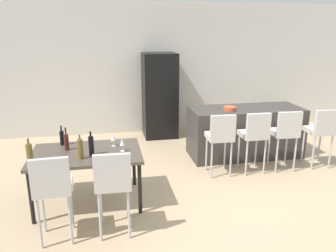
% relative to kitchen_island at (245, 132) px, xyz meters
% --- Properties ---
extents(ground_plane, '(10.00, 10.00, 0.00)m').
position_rel_kitchen_island_xyz_m(ground_plane, '(-0.57, -0.82, -0.46)').
color(ground_plane, tan).
extents(back_wall, '(10.00, 0.12, 2.90)m').
position_rel_kitchen_island_xyz_m(back_wall, '(-0.57, 1.93, 0.99)').
color(back_wall, beige).
rests_on(back_wall, ground_plane).
extents(kitchen_island, '(2.07, 0.82, 0.92)m').
position_rel_kitchen_island_xyz_m(kitchen_island, '(0.00, 0.00, 0.00)').
color(kitchen_island, '#383330').
rests_on(kitchen_island, ground_plane).
extents(bar_chair_left, '(0.42, 0.42, 1.05)m').
position_rel_kitchen_island_xyz_m(bar_chair_left, '(-0.78, -0.79, 0.24)').
color(bar_chair_left, beige).
rests_on(bar_chair_left, ground_plane).
extents(bar_chair_middle, '(0.40, 0.40, 1.05)m').
position_rel_kitchen_island_xyz_m(bar_chair_middle, '(-0.19, -0.79, 0.24)').
color(bar_chair_middle, beige).
rests_on(bar_chair_middle, ground_plane).
extents(bar_chair_right, '(0.42, 0.42, 1.05)m').
position_rel_kitchen_island_xyz_m(bar_chair_right, '(0.36, -0.79, 0.24)').
color(bar_chair_right, beige).
rests_on(bar_chair_right, ground_plane).
extents(bar_chair_far, '(0.41, 0.41, 1.05)m').
position_rel_kitchen_island_xyz_m(bar_chair_far, '(1.02, -0.79, 0.24)').
color(bar_chair_far, beige).
rests_on(bar_chair_far, ground_plane).
extents(dining_table, '(1.45, 0.96, 0.74)m').
position_rel_kitchen_island_xyz_m(dining_table, '(-2.84, -1.30, 0.22)').
color(dining_table, '#4C4238').
rests_on(dining_table, ground_plane).
extents(dining_chair_near, '(0.42, 0.42, 1.05)m').
position_rel_kitchen_island_xyz_m(dining_chair_near, '(-3.16, -2.14, 0.24)').
color(dining_chair_near, beige).
rests_on(dining_chair_near, ground_plane).
extents(dining_chair_far, '(0.41, 0.41, 1.05)m').
position_rel_kitchen_island_xyz_m(dining_chair_far, '(-2.52, -2.14, 0.24)').
color(dining_chair_far, beige).
rests_on(dining_chair_far, ground_plane).
extents(wine_bottle_far, '(0.06, 0.06, 0.28)m').
position_rel_kitchen_island_xyz_m(wine_bottle_far, '(-3.18, -0.93, 0.39)').
color(wine_bottle_far, black).
rests_on(wine_bottle_far, dining_table).
extents(wine_bottle_inner, '(0.07, 0.07, 0.32)m').
position_rel_kitchen_island_xyz_m(wine_bottle_inner, '(-2.89, -1.52, 0.41)').
color(wine_bottle_inner, brown).
rests_on(wine_bottle_inner, dining_table).
extents(wine_bottle_corner, '(0.07, 0.07, 0.32)m').
position_rel_kitchen_island_xyz_m(wine_bottle_corner, '(-2.76, -1.42, 0.41)').
color(wine_bottle_corner, black).
rests_on(wine_bottle_corner, dining_table).
extents(wine_bottle_left, '(0.08, 0.08, 0.33)m').
position_rel_kitchen_island_xyz_m(wine_bottle_left, '(-3.49, -1.58, 0.41)').
color(wine_bottle_left, brown).
rests_on(wine_bottle_left, dining_table).
extents(wine_bottle_right, '(0.06, 0.06, 0.32)m').
position_rel_kitchen_island_xyz_m(wine_bottle_right, '(-3.10, -1.16, 0.40)').
color(wine_bottle_right, '#471E19').
rests_on(wine_bottle_right, dining_table).
extents(wine_glass_middle, '(0.07, 0.07, 0.17)m').
position_rel_kitchen_island_xyz_m(wine_glass_middle, '(-2.36, -1.35, 0.40)').
color(wine_glass_middle, silver).
rests_on(wine_glass_middle, dining_table).
extents(wine_glass_near, '(0.07, 0.07, 0.17)m').
position_rel_kitchen_island_xyz_m(wine_glass_near, '(-2.47, -1.12, 0.40)').
color(wine_glass_near, silver).
rests_on(wine_glass_near, dining_table).
extents(refrigerator, '(0.72, 0.68, 1.84)m').
position_rel_kitchen_island_xyz_m(refrigerator, '(-1.38, 1.49, 0.46)').
color(refrigerator, black).
rests_on(refrigerator, ground_plane).
extents(fruit_bowl, '(0.22, 0.22, 0.07)m').
position_rel_kitchen_island_xyz_m(fruit_bowl, '(-0.38, -0.12, 0.50)').
color(fruit_bowl, '#C6512D').
rests_on(fruit_bowl, kitchen_island).
extents(potted_plant, '(0.43, 0.43, 0.63)m').
position_rel_kitchen_island_xyz_m(potted_plant, '(1.37, 1.48, -0.09)').
color(potted_plant, beige).
rests_on(potted_plant, ground_plane).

